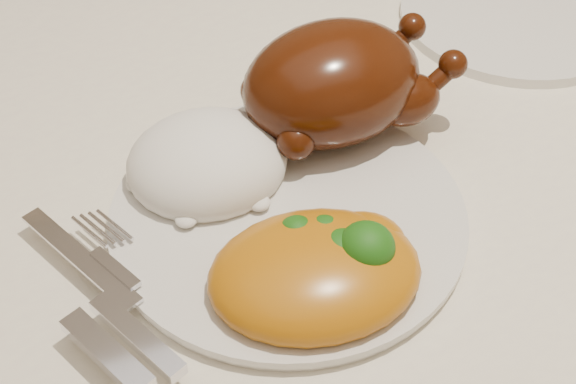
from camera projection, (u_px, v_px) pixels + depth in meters
name	position (u px, v px, depth m)	size (l,w,h in m)	color
dining_table	(296.00, 255.00, 0.68)	(1.60, 0.90, 0.76)	brown
tablecloth	(297.00, 194.00, 0.63)	(1.73, 1.03, 0.18)	beige
dinner_plate	(288.00, 218.00, 0.56)	(0.25, 0.25, 0.01)	silver
side_plate	(515.00, 16.00, 0.75)	(0.21, 0.21, 0.01)	silver
roast_chicken	(337.00, 82.00, 0.60)	(0.17, 0.12, 0.09)	#3F1506
rice_mound	(207.00, 163.00, 0.58)	(0.12, 0.11, 0.06)	white
mac_and_cheese	(324.00, 268.00, 0.51)	(0.15, 0.13, 0.06)	#C06D0C
cutlery	(112.00, 313.00, 0.49)	(0.07, 0.17, 0.01)	silver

